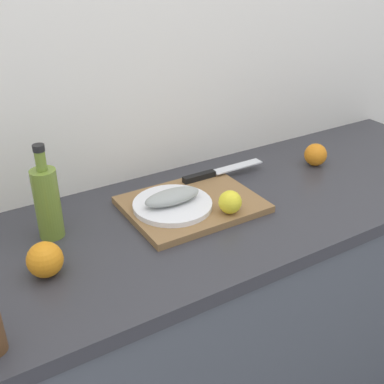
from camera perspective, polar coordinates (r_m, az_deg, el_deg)
name	(u,v)px	position (r m, az deg, el deg)	size (l,w,h in m)	color
back_wall	(156,63)	(1.48, -4.36, 15.18)	(3.20, 0.05, 2.50)	white
kitchen_counter	(210,329)	(1.62, 2.23, -16.08)	(2.00, 0.60, 0.90)	#4C5159
cutting_board	(192,204)	(1.35, 0.00, -1.49)	(0.37, 0.29, 0.02)	olive
white_plate	(172,205)	(1.32, -2.35, -1.54)	(0.22, 0.22, 0.01)	white
fish_fillet	(172,197)	(1.31, -2.38, -0.57)	(0.17, 0.07, 0.04)	#999E99
chef_knife	(214,173)	(1.50, 2.59, 2.31)	(0.29, 0.04, 0.02)	silver
lemon_0	(230,202)	(1.28, 4.59, -1.21)	(0.06, 0.06, 0.06)	yellow
olive_oil_bottle	(47,201)	(1.24, -16.96, -1.08)	(0.06, 0.06, 0.25)	olive
orange_0	(45,260)	(1.13, -17.21, -7.75)	(0.08, 0.08, 0.08)	orange
orange_1	(316,155)	(1.66, 14.59, 4.36)	(0.08, 0.08, 0.08)	orange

